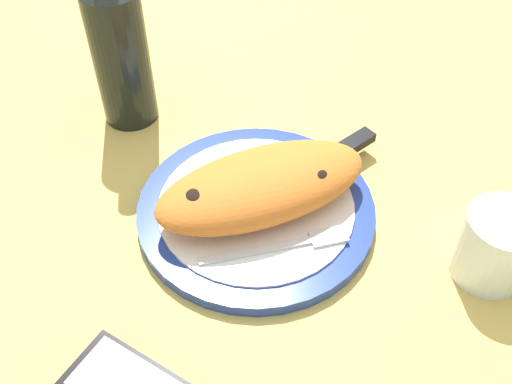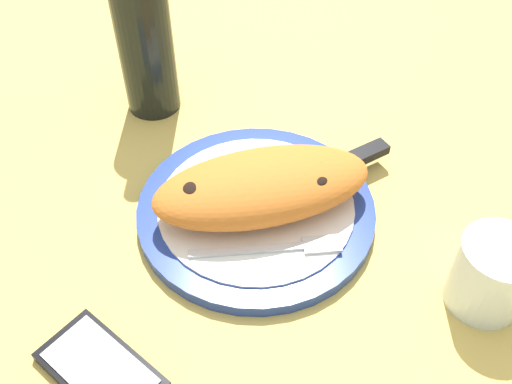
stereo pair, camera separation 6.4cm
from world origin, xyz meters
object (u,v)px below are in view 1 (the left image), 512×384
(fork, at_px, (289,244))
(wine_bottle, at_px, (119,48))
(calzone, at_px, (261,183))
(knife, at_px, (323,163))
(water_glass, at_px, (494,249))
(plate, at_px, (256,210))

(fork, height_order, wine_bottle, wine_bottle)
(calzone, height_order, fork, calzone)
(knife, distance_m, water_glass, 0.21)
(calzone, bearing_deg, fork, -77.95)
(fork, bearing_deg, calzone, 102.05)
(fork, height_order, knife, knife)
(water_glass, bearing_deg, knife, 127.63)
(water_glass, xyz_separation_m, wine_bottle, (-0.35, 0.34, 0.07))
(plate, bearing_deg, calzone, 31.50)
(calzone, xyz_separation_m, fork, (0.01, -0.07, -0.03))
(calzone, bearing_deg, plate, -148.50)
(plate, relative_size, water_glass, 3.37)
(plate, distance_m, knife, 0.10)
(plate, distance_m, water_glass, 0.26)
(calzone, height_order, wine_bottle, wine_bottle)
(plate, distance_m, fork, 0.07)
(knife, height_order, water_glass, water_glass)
(knife, bearing_deg, plate, -153.97)
(calzone, distance_m, water_glass, 0.25)
(fork, bearing_deg, knife, 57.49)
(calzone, distance_m, knife, 0.10)
(plate, bearing_deg, fork, -71.46)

